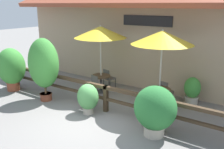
{
  "coord_description": "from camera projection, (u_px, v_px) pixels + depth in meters",
  "views": [
    {
      "loc": [
        4.86,
        -5.5,
        3.67
      ],
      "look_at": [
        -0.02,
        1.46,
        1.26
      ],
      "focal_mm": 40.0,
      "sensor_mm": 36.0,
      "label": 1
    }
  ],
  "objects": [
    {
      "name": "chair_middle_wallside",
      "position": [
        165.0,
        91.0,
        9.51
      ],
      "size": [
        0.51,
        0.51,
        0.86
      ],
      "rotation": [
        0.0,
        0.0,
        2.9
      ],
      "color": "#514C47",
      "rests_on": "ground"
    },
    {
      "name": "potted_plant_entrance_palm",
      "position": [
        155.0,
        109.0,
        7.02
      ],
      "size": [
        1.23,
        1.11,
        1.49
      ],
      "color": "#B7AD99",
      "rests_on": "ground"
    },
    {
      "name": "potted_plant_corner_fern",
      "position": [
        11.0,
        67.0,
        10.75
      ],
      "size": [
        1.27,
        1.14,
        1.87
      ],
      "color": "#9E4C33",
      "rests_on": "ground"
    },
    {
      "name": "potted_plant_small_flowering",
      "position": [
        192.0,
        90.0,
        9.44
      ],
      "size": [
        0.62,
        0.56,
        1.03
      ],
      "color": "#B7AD99",
      "rests_on": "ground"
    },
    {
      "name": "building_facade",
      "position": [
        148.0,
        40.0,
        10.66
      ],
      "size": [
        14.28,
        1.49,
        4.23
      ],
      "color": "tan",
      "rests_on": "ground"
    },
    {
      "name": "patio_railing",
      "position": [
        106.0,
        93.0,
        8.66
      ],
      "size": [
        10.4,
        0.14,
        0.95
      ],
      "color": "#3D2D1E",
      "rests_on": "ground"
    },
    {
      "name": "chair_near_streetside",
      "position": [
        92.0,
        85.0,
        10.16
      ],
      "size": [
        0.5,
        0.5,
        0.86
      ],
      "rotation": [
        0.0,
        0.0,
        -0.22
      ],
      "color": "#514C47",
      "rests_on": "ground"
    },
    {
      "name": "chair_near_wallside",
      "position": [
        108.0,
        78.0,
        11.2
      ],
      "size": [
        0.51,
        0.51,
        0.86
      ],
      "rotation": [
        0.0,
        0.0,
        2.89
      ],
      "color": "#514C47",
      "rests_on": "ground"
    },
    {
      "name": "dining_table_near",
      "position": [
        101.0,
        79.0,
        10.64
      ],
      "size": [
        0.81,
        0.81,
        0.75
      ],
      "color": "#4C3826",
      "rests_on": "ground"
    },
    {
      "name": "potted_plant_tall_tropical",
      "position": [
        44.0,
        64.0,
        9.49
      ],
      "size": [
        1.22,
        1.1,
        2.46
      ],
      "color": "brown",
      "rests_on": "ground"
    },
    {
      "name": "dining_table_middle",
      "position": [
        159.0,
        93.0,
        8.99
      ],
      "size": [
        0.81,
        0.81,
        0.75
      ],
      "color": "#4C3826",
      "rests_on": "ground"
    },
    {
      "name": "ground_plane",
      "position": [
        87.0,
        122.0,
        8.02
      ],
      "size": [
        60.0,
        60.0,
        0.0
      ],
      "primitive_type": "plane",
      "color": "slate"
    },
    {
      "name": "potted_plant_broad_leaf",
      "position": [
        88.0,
        98.0,
        8.53
      ],
      "size": [
        0.76,
        0.69,
        1.06
      ],
      "color": "#B7AD99",
      "rests_on": "ground"
    },
    {
      "name": "patio_umbrella_middle",
      "position": [
        162.0,
        38.0,
        8.45
      ],
      "size": [
        2.15,
        2.15,
        2.85
      ],
      "color": "#B7B2A8",
      "rests_on": "ground"
    },
    {
      "name": "patio_umbrella_near",
      "position": [
        100.0,
        32.0,
        10.1
      ],
      "size": [
        2.15,
        2.15,
        2.85
      ],
      "color": "#B7B2A8",
      "rests_on": "ground"
    },
    {
      "name": "chair_middle_streetside",
      "position": [
        150.0,
        100.0,
        8.56
      ],
      "size": [
        0.47,
        0.47,
        0.86
      ],
      "rotation": [
        0.0,
        0.0,
        0.14
      ],
      "color": "#514C47",
      "rests_on": "ground"
    }
  ]
}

